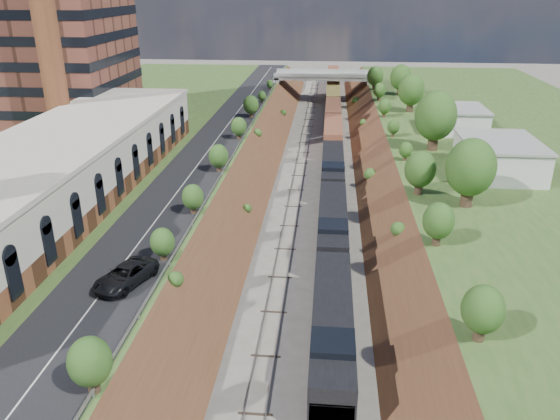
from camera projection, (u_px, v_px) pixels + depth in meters
The scene contains 17 objects.
platform_left at pixel (99, 161), 83.13m from camera, with size 44.00×180.00×5.00m, color #325824.
platform_right at pixel (547, 174), 77.63m from camera, with size 44.00×180.00×5.00m, color #325824.
embankment_left at pixel (242, 181), 82.26m from camera, with size 7.07×180.00×7.07m, color brown.
embankment_right at pixel (389, 185), 80.42m from camera, with size 7.07×180.00×7.07m, color brown.
rail_left_track at pixel (297, 182), 81.52m from camera, with size 1.58×180.00×0.18m, color gray.
rail_right_track at pixel (332, 183), 81.09m from camera, with size 1.58×180.00×0.18m, color gray.
road at pixel (211, 148), 80.70m from camera, with size 8.00×180.00×0.10m, color black.
guardrail at pixel (238, 146), 79.98m from camera, with size 0.10×171.00×0.70m.
commercial_building at pixel (57, 170), 60.18m from camera, with size 14.30×62.30×7.00m.
smokestack at pixel (42, 4), 71.09m from camera, with size 3.20×3.20×40.00m, color brown.
overpass at pixel (323, 82), 136.50m from camera, with size 24.50×8.30×7.40m.
white_building_near at pixel (499, 158), 69.34m from camera, with size 9.00×12.00×4.00m, color silver.
white_building_far at pixel (458, 120), 89.70m from camera, with size 8.00×10.00×3.60m, color silver.
tree_right_large at pixel (471, 168), 57.93m from camera, with size 5.25×5.25×7.61m.
tree_left_crest at pixel (151, 265), 42.83m from camera, with size 2.45×2.45×3.55m.
freight_train at pixel (333, 126), 103.16m from camera, with size 3.17×144.41×4.71m.
suv at pixel (125, 275), 43.57m from camera, with size 2.71×5.89×1.64m, color black.
Camera 1 is at (1.76, -16.84, 27.42)m, focal length 35.00 mm.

